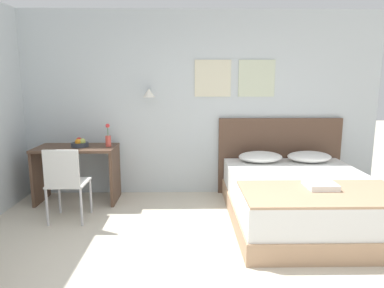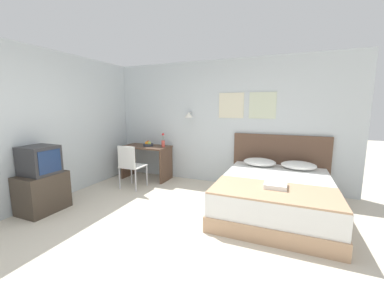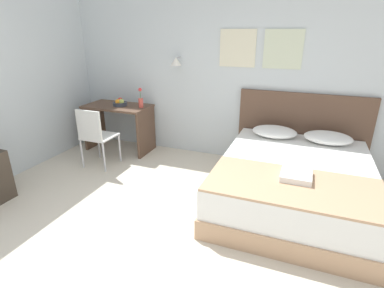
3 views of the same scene
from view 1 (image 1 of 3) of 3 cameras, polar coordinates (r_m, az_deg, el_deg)
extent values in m
cube|color=silver|center=(5.02, -0.61, 6.61)|extent=(5.55, 0.06, 2.65)
cube|color=beige|center=(4.99, 3.48, 10.87)|extent=(0.52, 0.02, 0.52)
cube|color=beige|center=(5.07, 10.72, 10.71)|extent=(0.52, 0.02, 0.52)
cylinder|color=#B2B2B7|center=(4.93, -7.10, 9.08)|extent=(0.02, 0.16, 0.02)
cone|color=white|center=(4.84, -7.20, 8.46)|extent=(0.17, 0.17, 0.12)
cube|color=tan|center=(4.40, 17.75, -10.74)|extent=(1.69, 2.09, 0.22)
cube|color=white|center=(4.31, 17.95, -7.38)|extent=(1.66, 2.05, 0.32)
cube|color=brown|center=(5.26, 14.32, -1.93)|extent=(1.81, 0.06, 1.13)
ellipsoid|color=white|center=(4.89, 11.33, -2.11)|extent=(0.61, 0.42, 0.15)
ellipsoid|color=white|center=(5.08, 18.96, -2.01)|extent=(0.61, 0.42, 0.15)
cube|color=tan|center=(3.72, 21.12, -7.64)|extent=(1.64, 0.84, 0.02)
cube|color=white|center=(3.84, 20.59, -6.37)|extent=(0.30, 0.32, 0.06)
cube|color=brown|center=(4.95, -18.77, -0.63)|extent=(1.08, 0.59, 0.03)
cube|color=brown|center=(5.21, -23.99, -4.81)|extent=(0.04, 0.55, 0.74)
cube|color=brown|center=(4.90, -12.68, -5.09)|extent=(0.04, 0.55, 0.74)
cube|color=white|center=(4.39, -19.87, -6.12)|extent=(0.44, 0.44, 0.02)
cube|color=white|center=(4.14, -20.96, -3.88)|extent=(0.40, 0.03, 0.44)
cylinder|color=#B7B7BC|center=(4.70, -21.22, -8.11)|extent=(0.03, 0.03, 0.45)
cylinder|color=#B7B7BC|center=(4.58, -16.52, -8.31)|extent=(0.03, 0.03, 0.45)
cylinder|color=#B7B7BC|center=(4.35, -23.02, -9.72)|extent=(0.03, 0.03, 0.45)
cylinder|color=#B7B7BC|center=(4.22, -17.96, -10.01)|extent=(0.03, 0.03, 0.45)
cylinder|color=#333842|center=(4.93, -18.18, -0.11)|extent=(0.23, 0.23, 0.05)
sphere|color=#B2C156|center=(4.89, -17.79, 0.41)|extent=(0.08, 0.08, 0.08)
sphere|color=red|center=(4.96, -18.29, 0.55)|extent=(0.09, 0.09, 0.09)
sphere|color=orange|center=(4.88, -18.47, 0.33)|extent=(0.08, 0.08, 0.08)
cylinder|color=#D14C42|center=(4.83, -13.78, 0.47)|extent=(0.08, 0.08, 0.15)
cylinder|color=#3D7538|center=(4.81, -13.86, 2.16)|extent=(0.01, 0.01, 0.14)
sphere|color=#DB3838|center=(4.80, -13.89, 2.98)|extent=(0.06, 0.06, 0.06)
camera|label=2|loc=(1.53, 86.78, 0.64)|focal=22.00mm
camera|label=3|loc=(1.53, 69.93, 14.88)|focal=28.00mm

